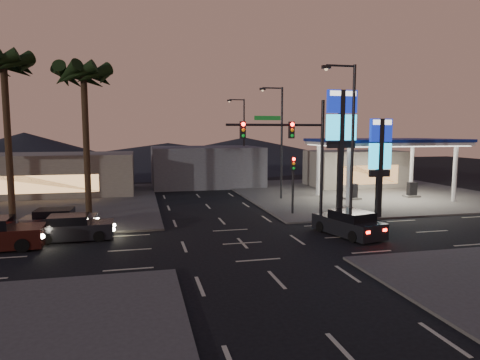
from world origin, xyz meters
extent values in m
plane|color=black|center=(0.00, 0.00, 0.00)|extent=(140.00, 140.00, 0.00)
cube|color=#47443F|center=(16.00, 16.00, 0.06)|extent=(24.00, 24.00, 0.12)
cube|color=#47443F|center=(-16.00, 16.00, 0.06)|extent=(24.00, 24.00, 0.12)
cylinder|color=silver|center=(11.00, 9.00, 2.50)|extent=(0.36, 0.36, 5.00)
cylinder|color=silver|center=(21.00, 9.00, 2.50)|extent=(0.36, 0.36, 5.00)
cylinder|color=silver|center=(11.00, 15.00, 2.50)|extent=(0.36, 0.36, 5.00)
cylinder|color=silver|center=(21.00, 15.00, 2.50)|extent=(0.36, 0.36, 5.00)
cube|color=silver|center=(16.00, 12.00, 5.20)|extent=(12.00, 8.00, 0.50)
cube|color=white|center=(16.00, 12.00, 4.90)|extent=(11.60, 7.60, 0.06)
cube|color=navy|center=(16.00, 12.00, 5.35)|extent=(12.20, 8.20, 0.25)
cube|color=black|center=(13.00, 12.00, 0.80)|extent=(0.80, 0.50, 1.40)
cube|color=black|center=(19.00, 12.00, 0.80)|extent=(0.80, 0.50, 1.40)
cube|color=#726B5B|center=(18.00, 21.00, 2.00)|extent=(10.00, 6.00, 4.00)
cube|color=black|center=(8.50, 5.50, 4.50)|extent=(0.35, 0.35, 9.00)
cube|color=navy|center=(8.50, 5.50, 8.20)|extent=(2.20, 0.30, 1.60)
cube|color=white|center=(8.50, 5.50, 8.75)|extent=(1.98, 0.32, 0.35)
cube|color=#19B8EE|center=(8.50, 5.50, 6.40)|extent=(2.20, 0.30, 1.80)
cube|color=black|center=(8.50, 5.50, 5.20)|extent=(2.09, 0.28, 0.50)
cube|color=black|center=(11.00, 4.50, 3.50)|extent=(0.35, 0.35, 7.00)
cube|color=navy|center=(11.00, 4.50, 6.20)|extent=(1.60, 0.30, 1.60)
cube|color=white|center=(11.00, 4.50, 6.75)|extent=(1.44, 0.32, 0.35)
cube|color=#19B8EE|center=(11.00, 4.50, 4.40)|extent=(1.60, 0.30, 1.80)
cube|color=black|center=(11.00, 4.50, 3.20)|extent=(1.52, 0.28, 0.50)
cylinder|color=black|center=(5.50, 2.00, 4.00)|extent=(0.20, 0.20, 8.00)
cylinder|color=black|center=(2.50, 2.00, 6.50)|extent=(6.00, 0.14, 0.14)
cube|color=#0C3F14|center=(2.00, 2.00, 6.90)|extent=(1.60, 0.05, 0.25)
cube|color=black|center=(3.50, 2.00, 6.20)|extent=(0.32, 0.25, 1.00)
sphere|color=#FF0C07|center=(3.50, 1.85, 6.53)|extent=(0.22, 0.22, 0.22)
sphere|color=orange|center=(3.50, 1.85, 6.20)|extent=(0.20, 0.20, 0.20)
sphere|color=#0CB226|center=(3.50, 1.85, 5.87)|extent=(0.20, 0.20, 0.20)
cube|color=black|center=(0.50, 2.00, 6.20)|extent=(0.32, 0.25, 1.00)
sphere|color=#FF0C07|center=(0.50, 1.85, 6.53)|extent=(0.22, 0.22, 0.22)
sphere|color=orange|center=(0.50, 1.85, 6.20)|extent=(0.20, 0.20, 0.20)
sphere|color=#0CB226|center=(0.50, 1.85, 5.87)|extent=(0.20, 0.20, 0.20)
cylinder|color=black|center=(5.50, 7.00, 2.00)|extent=(0.16, 0.16, 4.00)
cube|color=black|center=(5.50, 7.00, 3.80)|extent=(0.32, 0.25, 1.00)
sphere|color=#FF0C07|center=(5.50, 6.85, 4.13)|extent=(0.22, 0.22, 0.22)
sphere|color=orange|center=(5.50, 6.85, 3.80)|extent=(0.20, 0.20, 0.20)
sphere|color=#0CB226|center=(5.50, 6.85, 3.47)|extent=(0.20, 0.20, 0.20)
cylinder|color=black|center=(7.00, 1.00, 5.00)|extent=(0.18, 0.18, 10.00)
cylinder|color=black|center=(6.10, 1.00, 9.90)|extent=(1.80, 0.12, 0.12)
cube|color=black|center=(5.20, 1.00, 9.80)|extent=(0.50, 0.25, 0.18)
sphere|color=#FFCC8C|center=(5.20, 1.00, 9.68)|extent=(0.20, 0.20, 0.20)
cylinder|color=black|center=(7.00, 14.00, 5.00)|extent=(0.18, 0.18, 10.00)
cylinder|color=black|center=(6.10, 14.00, 9.90)|extent=(1.80, 0.12, 0.12)
cube|color=black|center=(5.20, 14.00, 9.80)|extent=(0.50, 0.25, 0.18)
sphere|color=#FFCC8C|center=(5.20, 14.00, 9.68)|extent=(0.20, 0.20, 0.20)
cylinder|color=black|center=(7.00, 28.00, 5.00)|extent=(0.18, 0.18, 10.00)
cylinder|color=black|center=(6.10, 28.00, 9.90)|extent=(1.80, 0.12, 0.12)
cube|color=black|center=(5.20, 28.00, 9.80)|extent=(0.50, 0.25, 0.18)
sphere|color=#FFCC8C|center=(5.20, 28.00, 9.68)|extent=(0.20, 0.20, 0.20)
cylinder|color=black|center=(-9.00, 9.50, 5.10)|extent=(0.44, 0.44, 10.20)
sphere|color=black|center=(-9.00, 9.50, 10.20)|extent=(0.90, 0.90, 0.90)
cone|color=black|center=(-7.70, 9.50, 9.90)|extent=(0.90, 2.74, 1.91)
cone|color=black|center=(-8.08, 10.42, 9.90)|extent=(2.57, 2.57, 1.91)
cone|color=black|center=(-9.00, 10.80, 9.90)|extent=(2.74, 0.90, 1.91)
cone|color=black|center=(-9.92, 10.42, 9.90)|extent=(2.57, 2.57, 1.91)
cone|color=black|center=(-10.30, 9.50, 9.90)|extent=(0.90, 2.74, 1.91)
cone|color=black|center=(-9.92, 8.58, 9.90)|extent=(2.57, 2.57, 1.91)
cone|color=black|center=(-9.00, 8.20, 9.90)|extent=(2.74, 0.90, 1.91)
cone|color=black|center=(-8.08, 8.58, 9.90)|extent=(2.57, 2.57, 1.91)
cylinder|color=black|center=(-14.00, 9.50, 5.40)|extent=(0.44, 0.44, 10.80)
sphere|color=black|center=(-14.00, 9.50, 10.80)|extent=(0.90, 0.90, 0.90)
cone|color=black|center=(-12.70, 9.50, 10.50)|extent=(0.90, 2.74, 1.91)
cone|color=black|center=(-13.08, 10.42, 10.50)|extent=(2.57, 2.57, 1.91)
cone|color=black|center=(-14.00, 10.80, 10.50)|extent=(2.74, 0.90, 1.91)
cone|color=black|center=(-13.08, 8.58, 10.50)|extent=(2.57, 2.57, 1.91)
cube|color=#726B5B|center=(-14.00, 22.00, 2.00)|extent=(16.00, 8.00, 4.00)
cube|color=#4C4C51|center=(2.00, 26.00, 2.20)|extent=(12.00, 9.00, 4.40)
cone|color=black|center=(-25.00, 60.00, 3.00)|extent=(40.00, 40.00, 6.00)
cone|color=black|center=(15.00, 60.00, 2.50)|extent=(50.00, 50.00, 5.00)
cone|color=black|center=(0.00, 60.00, 2.00)|extent=(60.00, 60.00, 4.00)
cube|color=black|center=(-9.07, 2.98, 0.53)|extent=(4.28, 1.87, 0.87)
cube|color=black|center=(-9.36, 2.97, 1.11)|extent=(2.15, 1.68, 0.63)
cylinder|color=black|center=(-7.74, 3.82, 0.31)|extent=(0.62, 0.24, 0.62)
cylinder|color=black|center=(-7.71, 2.19, 0.31)|extent=(0.62, 0.24, 0.62)
cylinder|color=black|center=(-10.44, 3.77, 0.31)|extent=(0.62, 0.24, 0.62)
cylinder|color=black|center=(-10.40, 2.13, 0.31)|extent=(0.62, 0.24, 0.62)
sphere|color=#FFF2BF|center=(-6.96, 3.60, 0.60)|extent=(0.21, 0.21, 0.21)
sphere|color=#FFF2BF|center=(-6.94, 2.44, 0.60)|extent=(0.21, 0.21, 0.21)
cube|color=#FF140A|center=(-11.20, 3.51, 0.67)|extent=(0.08, 0.24, 0.13)
cube|color=#FF140A|center=(-11.18, 2.35, 0.67)|extent=(0.08, 0.24, 0.13)
cylinder|color=black|center=(-11.36, 2.78, 0.36)|extent=(0.73, 0.29, 0.72)
cylinder|color=black|center=(-11.30, 0.87, 0.36)|extent=(0.73, 0.29, 0.72)
sphere|color=#FFF2BF|center=(-10.45, 2.53, 0.70)|extent=(0.25, 0.25, 0.25)
sphere|color=#FFF2BF|center=(-10.41, 1.18, 0.70)|extent=(0.25, 0.25, 0.25)
cube|color=#4C4D4E|center=(-10.23, 5.21, 0.53)|extent=(4.33, 2.02, 0.87)
cube|color=black|center=(-10.52, 5.22, 1.11)|extent=(2.21, 1.75, 0.63)
cylinder|color=black|center=(-8.84, 5.95, 0.31)|extent=(0.63, 0.27, 0.62)
cylinder|color=black|center=(-8.93, 4.31, 0.31)|extent=(0.63, 0.27, 0.62)
cylinder|color=black|center=(-11.53, 6.10, 0.31)|extent=(0.63, 0.27, 0.62)
cylinder|color=black|center=(-11.62, 4.47, 0.31)|extent=(0.63, 0.27, 0.62)
sphere|color=#FFF2BF|center=(-8.08, 5.66, 0.60)|extent=(0.21, 0.21, 0.21)
sphere|color=#FFF2BF|center=(-8.15, 4.51, 0.60)|extent=(0.21, 0.21, 0.21)
cube|color=#FF140A|center=(-12.31, 5.90, 0.67)|extent=(0.09, 0.24, 0.13)
cube|color=#FF140A|center=(-12.37, 4.75, 0.67)|extent=(0.09, 0.24, 0.13)
cube|color=black|center=(6.50, 0.32, 0.56)|extent=(2.95, 4.83, 0.92)
cube|color=black|center=(6.58, 0.03, 1.18)|extent=(2.24, 2.61, 0.67)
cylinder|color=black|center=(5.30, 1.50, 0.33)|extent=(0.40, 0.70, 0.66)
cylinder|color=black|center=(6.99, 1.93, 0.33)|extent=(0.40, 0.70, 0.66)
cylinder|color=black|center=(6.01, -1.28, 0.33)|extent=(0.40, 0.70, 0.66)
cylinder|color=black|center=(7.70, -0.85, 0.33)|extent=(0.40, 0.70, 0.66)
cube|color=#FF140A|center=(6.46, -2.01, 0.72)|extent=(0.27, 0.14, 0.14)
cube|color=#FF140A|center=(7.65, -1.70, 0.72)|extent=(0.27, 0.14, 0.14)
camera|label=1|loc=(-5.42, -22.30, 6.09)|focal=32.00mm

